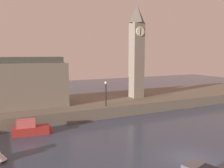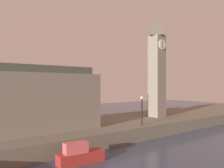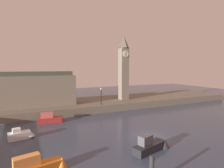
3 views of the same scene
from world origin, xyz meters
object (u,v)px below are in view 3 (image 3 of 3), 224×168
at_px(clock_tower, 124,67).
at_px(boat_barge_dark, 152,145).
at_px(streetlamp, 101,94).
at_px(boat_ferry_white, 21,135).
at_px(boat_patrol_orange, 38,167).
at_px(parliament_hall, 29,89).
at_px(boat_dinghy_red, 51,119).

xyz_separation_m(clock_tower, boat_barge_dark, (-8.64, -22.29, -8.52)).
xyz_separation_m(streetlamp, boat_ferry_white, (-14.33, -8.77, -3.12)).
distance_m(clock_tower, streetlamp, 9.80).
xyz_separation_m(clock_tower, boat_ferry_white, (-21.52, -12.61, -8.58)).
xyz_separation_m(boat_patrol_orange, boat_barge_dark, (11.43, -0.57, -0.00)).
distance_m(clock_tower, boat_ferry_white, 26.37).
height_order(streetlamp, boat_ferry_white, streetlamp).
bearing_deg(boat_barge_dark, parliament_hall, 117.07).
distance_m(boat_patrol_orange, boat_dinghy_red, 15.01).
distance_m(clock_tower, boat_barge_dark, 25.38).
height_order(boat_patrol_orange, boat_ferry_white, boat_patrol_orange).
xyz_separation_m(clock_tower, boat_dinghy_red, (-17.19, -6.99, -8.48)).
relative_size(parliament_hall, boat_patrol_orange, 3.08).
relative_size(boat_barge_dark, boat_dinghy_red, 1.13).
xyz_separation_m(parliament_hall, boat_patrol_orange, (0.26, -22.30, -4.26)).
bearing_deg(boat_dinghy_red, parliament_hall, 112.54).
xyz_separation_m(boat_patrol_orange, boat_ferry_white, (-1.45, 9.12, -0.06)).
height_order(clock_tower, parliament_hall, clock_tower).
height_order(parliament_hall, streetlamp, parliament_hall).
relative_size(boat_patrol_orange, boat_ferry_white, 1.63).
relative_size(parliament_hall, boat_barge_dark, 3.24).
relative_size(streetlamp, boat_ferry_white, 1.05).
distance_m(parliament_hall, boat_barge_dark, 26.04).
relative_size(clock_tower, boat_dinghy_red, 3.33).
bearing_deg(parliament_hall, clock_tower, -1.63).
bearing_deg(boat_patrol_orange, boat_dinghy_red, 78.96).
height_order(boat_patrol_orange, boat_barge_dark, boat_barge_dark).
height_order(parliament_hall, boat_dinghy_red, parliament_hall).
bearing_deg(boat_barge_dark, streetlamp, 85.48).
bearing_deg(boat_dinghy_red, streetlamp, 17.47).
bearing_deg(parliament_hall, boat_barge_dark, -62.93).
relative_size(parliament_hall, boat_ferry_white, 5.03).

